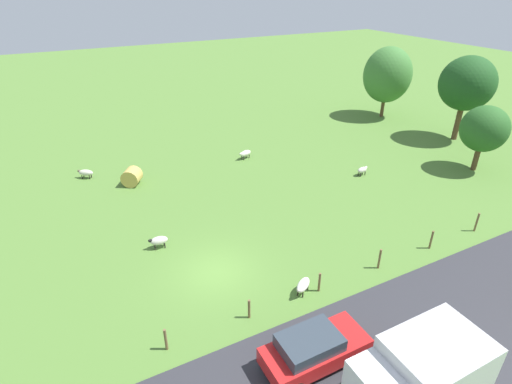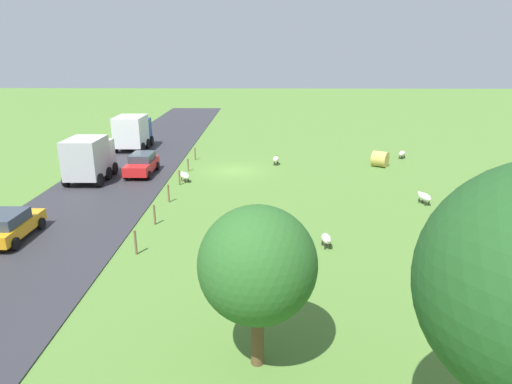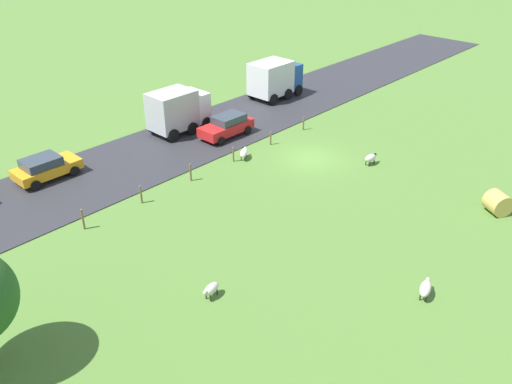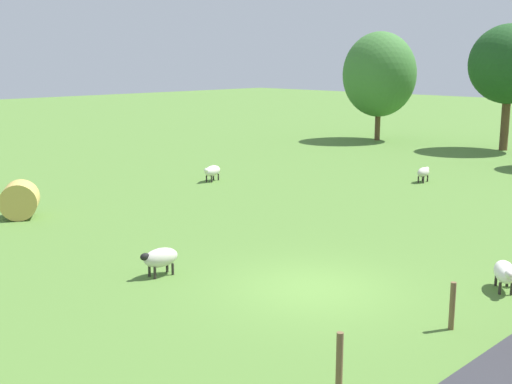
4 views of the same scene
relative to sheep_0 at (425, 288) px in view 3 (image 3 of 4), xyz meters
name	(u,v)px [view 3 (image 3 of 4)]	position (x,y,z in m)	size (l,w,h in m)	color
ground_plane	(311,159)	(12.72, -7.95, -0.48)	(160.00, 160.00, 0.00)	#517A33
road_strip	(224,126)	(21.51, -7.95, -0.45)	(8.00, 80.00, 0.06)	#2D2D33
sheep_0	(425,288)	(0.00, 0.00, 0.00)	(0.82, 1.29, 0.73)	silver
sheep_2	(371,158)	(9.23, -10.02, 0.01)	(0.60, 1.13, 0.75)	beige
sheep_3	(244,153)	(16.18, -4.75, -0.01)	(1.03, 1.21, 0.73)	white
sheep_4	(211,289)	(7.13, 6.69, -0.02)	(0.58, 1.06, 0.69)	beige
hay_bale_0	(498,203)	(0.47, -9.62, 0.17)	(1.30, 1.30, 1.20)	tan
fence_post_0	(303,123)	(16.43, -11.70, 0.08)	(0.12, 0.12, 1.12)	brown
fence_post_1	(271,138)	(16.43, -7.83, 0.04)	(0.12, 0.12, 1.04)	brown
fence_post_2	(233,154)	(16.43, -3.96, 0.06)	(0.12, 0.12, 1.09)	brown
fence_post_3	(191,172)	(16.43, -0.09, 0.12)	(0.12, 0.12, 1.20)	brown
fence_post_4	(141,194)	(16.43, 3.78, 0.10)	(0.12, 0.12, 1.17)	brown
fence_post_5	(83,219)	(16.43, 7.65, 0.14)	(0.12, 0.12, 1.25)	brown
truck_0	(275,78)	(23.11, -15.85, 1.35)	(2.89, 4.75, 3.30)	#1E4C99
truck_1	(178,110)	(23.24, -4.77, 1.33)	(2.72, 4.56, 3.30)	white
car_1	(45,167)	(23.45, 6.12, 0.36)	(2.17, 4.13, 1.50)	orange
car_3	(227,125)	(19.88, -6.69, 0.41)	(2.05, 4.33, 1.60)	red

